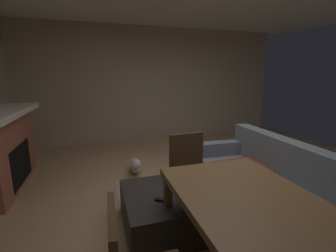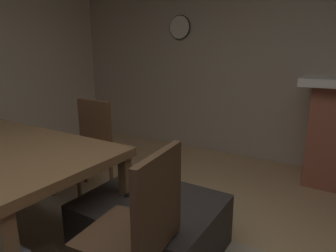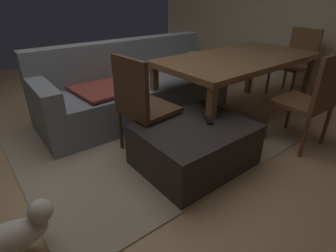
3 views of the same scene
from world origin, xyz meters
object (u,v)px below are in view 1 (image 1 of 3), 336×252
(tv_remote, at_px, (163,200))
(small_dog, at_px, (135,165))
(dining_chair_west, at_px, (190,169))
(dining_table, at_px, (271,224))
(couch, at_px, (273,192))
(ottoman_coffee_table, at_px, (161,211))

(tv_remote, distance_m, small_dog, 1.64)
(dining_chair_west, bearing_deg, dining_table, 0.40)
(dining_chair_west, bearing_deg, tv_remote, -48.87)
(couch, xyz_separation_m, tv_remote, (-0.04, -1.29, 0.10))
(tv_remote, relative_size, dining_chair_west, 0.17)
(dining_chair_west, bearing_deg, couch, 62.94)
(tv_remote, bearing_deg, ottoman_coffee_table, -152.51)
(tv_remote, height_order, dining_table, dining_table)
(ottoman_coffee_table, relative_size, dining_table, 0.50)
(couch, distance_m, dining_table, 1.27)
(tv_remote, distance_m, dining_table, 1.07)
(couch, distance_m, ottoman_coffee_table, 1.29)
(ottoman_coffee_table, height_order, dining_chair_west, dining_chair_west)
(tv_remote, bearing_deg, dining_table, 59.55)
(tv_remote, bearing_deg, small_dog, -146.05)
(couch, distance_m, tv_remote, 1.29)
(ottoman_coffee_table, bearing_deg, dining_table, 22.33)
(ottoman_coffee_table, relative_size, tv_remote, 5.83)
(ottoman_coffee_table, height_order, dining_table, dining_table)
(tv_remote, xyz_separation_m, dining_chair_west, (-0.39, 0.45, 0.12))
(dining_table, relative_size, small_dog, 3.32)
(dining_table, bearing_deg, ottoman_coffee_table, -157.67)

